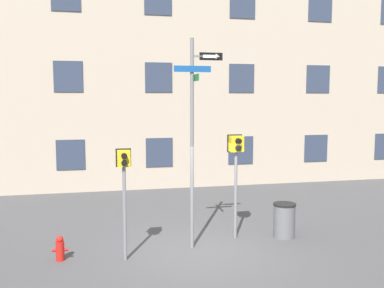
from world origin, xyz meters
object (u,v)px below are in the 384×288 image
(pedestrian_signal_right, at_px, (236,157))
(street_sign_pole, at_px, (194,129))
(fire_hydrant, at_px, (60,249))
(trash_bin, at_px, (284,220))
(pedestrian_signal_left, at_px, (124,175))

(pedestrian_signal_right, bearing_deg, street_sign_pole, -158.36)
(street_sign_pole, xyz_separation_m, fire_hydrant, (-3.14, -0.18, -2.64))
(fire_hydrant, bearing_deg, trash_bin, 4.77)
(fire_hydrant, bearing_deg, street_sign_pole, 3.28)
(pedestrian_signal_left, relative_size, pedestrian_signal_right, 0.93)
(street_sign_pole, relative_size, pedestrian_signal_left, 1.99)
(street_sign_pole, bearing_deg, pedestrian_signal_left, -164.48)
(street_sign_pole, bearing_deg, trash_bin, 6.63)
(street_sign_pole, relative_size, pedestrian_signal_right, 1.86)
(fire_hydrant, distance_m, trash_bin, 5.66)
(fire_hydrant, height_order, trash_bin, trash_bin)
(pedestrian_signal_left, relative_size, fire_hydrant, 4.42)
(street_sign_pole, height_order, pedestrian_signal_right, street_sign_pole)
(street_sign_pole, xyz_separation_m, trash_bin, (2.50, 0.29, -2.47))
(pedestrian_signal_right, xyz_separation_m, trash_bin, (1.29, -0.19, -1.70))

